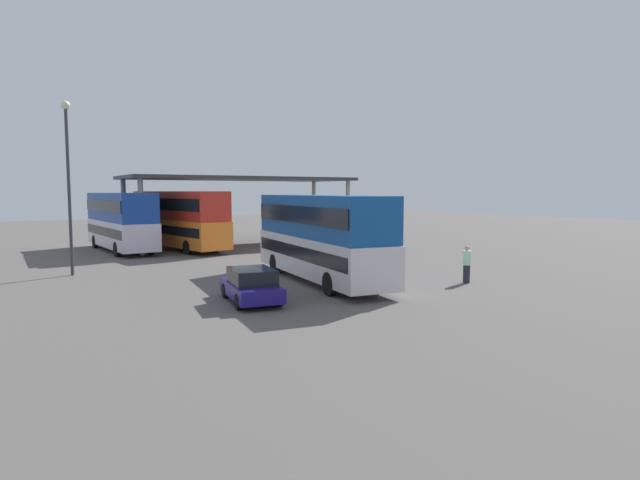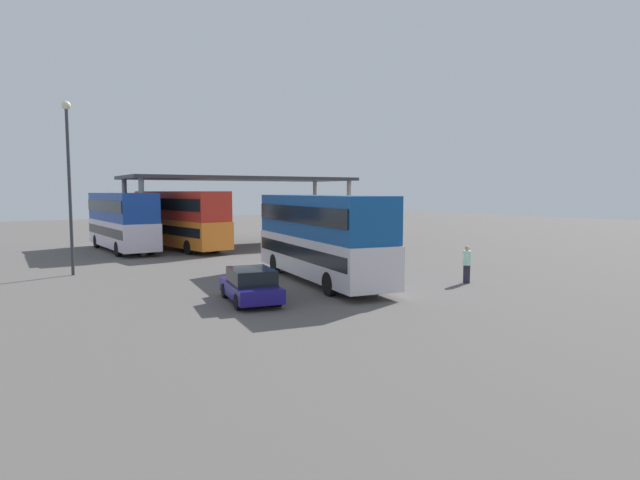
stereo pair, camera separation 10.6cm
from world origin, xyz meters
The scene contains 8 objects.
ground_plane centered at (0.00, 0.00, 0.00)m, with size 140.00×140.00×0.00m, color #585451.
double_decker_main centered at (0.04, 2.35, 2.27)m, with size 4.35×11.41×4.14m.
parked_hatchback centered at (-4.95, -0.25, 0.67)m, with size 2.47×4.12×1.35m.
double_decker_near_canopy centered at (-4.53, 21.33, 2.31)m, with size 2.60×10.52×4.21m.
double_decker_mid_row centered at (-0.63, 20.21, 2.37)m, with size 3.69×11.69×4.33m.
depot_canopy centered at (4.47, 20.12, 5.12)m, with size 18.32×7.71×5.46m.
lamppost_tall centered at (-9.53, 11.04, 5.48)m, with size 0.44×0.44×8.86m.
pedestrian_waiting centered at (5.50, -1.96, 0.89)m, with size 0.38×0.38×1.77m.
Camera 2 is at (-14.20, -18.90, 4.32)m, focal length 30.10 mm.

